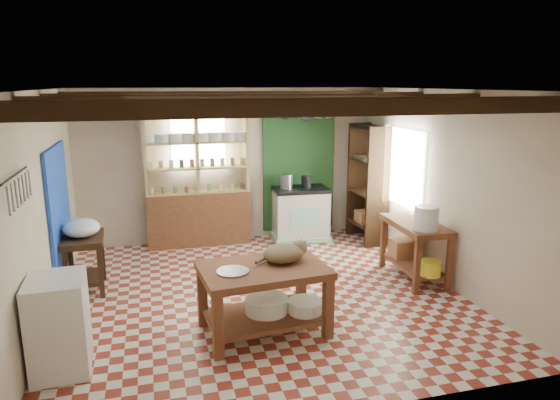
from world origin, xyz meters
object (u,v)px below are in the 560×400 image
object	(u,v)px
stove	(300,213)
cat	(283,253)
work_table	(264,299)
prep_table	(85,264)
white_cabinet	(59,325)
right_counter	(414,251)

from	to	relation	value
stove	cat	world-z (taller)	cat
work_table	cat	distance (m)	0.54
work_table	prep_table	bearing A→B (deg)	134.47
work_table	stove	world-z (taller)	stove
white_cabinet	right_counter	world-z (taller)	white_cabinet
cat	prep_table	bearing A→B (deg)	128.88
white_cabinet	cat	distance (m)	2.33
white_cabinet	cat	world-z (taller)	cat
white_cabinet	right_counter	size ratio (longest dim) A/B	0.81
prep_table	white_cabinet	bearing A→B (deg)	-93.23
work_table	cat	xyz separation A→B (m)	(0.24, 0.07, 0.48)
stove	prep_table	bearing A→B (deg)	-153.90
prep_table	white_cabinet	world-z (taller)	white_cabinet
prep_table	cat	world-z (taller)	cat
prep_table	right_counter	size ratio (longest dim) A/B	0.65
stove	right_counter	bearing A→B (deg)	-61.92
work_table	prep_table	distance (m)	2.63
prep_table	white_cabinet	distance (m)	1.93
work_table	white_cabinet	distance (m)	2.04
work_table	stove	size ratio (longest dim) A/B	1.43
white_cabinet	work_table	bearing A→B (deg)	4.32
white_cabinet	cat	xyz separation A→B (m)	(2.27, 0.30, 0.40)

